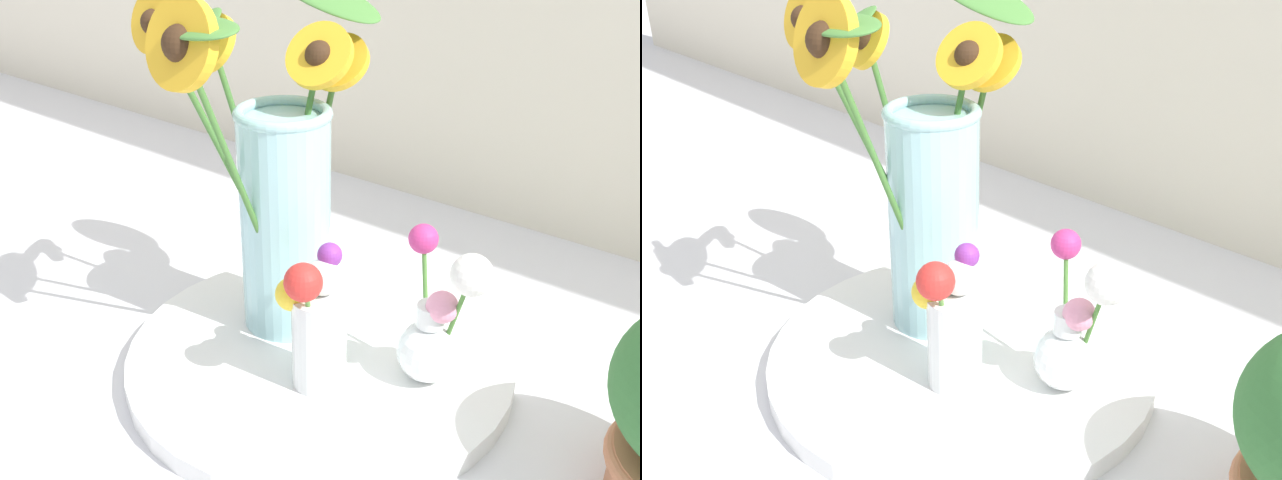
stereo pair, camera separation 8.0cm
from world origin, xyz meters
TOP-DOWN VIEW (x-y plane):
  - ground_plane at (0.00, 0.00)m, footprint 6.00×6.00m
  - serving_tray at (0.04, 0.06)m, footprint 0.44×0.44m
  - mason_jar_sunflowers at (-0.04, 0.08)m, footprint 0.20×0.26m
  - vase_small_center at (0.07, 0.01)m, footprint 0.07×0.08m
  - vase_bulb_right at (0.17, 0.09)m, footprint 0.11×0.08m

SIDE VIEW (x-z plane):
  - ground_plane at x=0.00m, z-range 0.00..0.00m
  - serving_tray at x=0.04m, z-range 0.00..0.02m
  - vase_bulb_right at x=0.17m, z-range 0.01..0.17m
  - vase_small_center at x=0.07m, z-range 0.02..0.18m
  - mason_jar_sunflowers at x=-0.04m, z-range 0.00..0.40m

